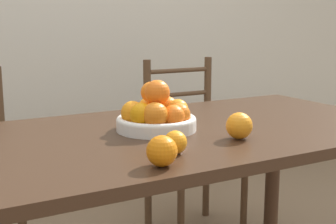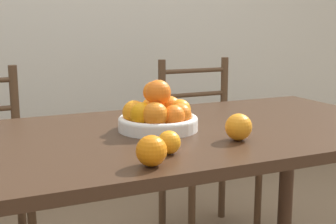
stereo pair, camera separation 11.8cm
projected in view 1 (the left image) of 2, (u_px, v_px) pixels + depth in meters
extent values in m
cube|color=#382316|center=(179.00, 134.00, 1.59)|extent=(1.64, 0.85, 0.03)
cylinder|color=#382316|center=(272.00, 178.00, 2.32)|extent=(0.07, 0.07, 0.74)
cylinder|color=white|center=(156.00, 125.00, 1.57)|extent=(0.27, 0.27, 0.04)
torus|color=white|center=(156.00, 120.00, 1.57)|extent=(0.27, 0.27, 0.02)
sphere|color=orange|center=(178.00, 110.00, 1.60)|extent=(0.07, 0.07, 0.07)
sphere|color=orange|center=(167.00, 107.00, 1.64)|extent=(0.08, 0.08, 0.08)
sphere|color=orange|center=(149.00, 108.00, 1.64)|extent=(0.08, 0.08, 0.08)
sphere|color=orange|center=(136.00, 112.00, 1.61)|extent=(0.07, 0.07, 0.07)
sphere|color=orange|center=(133.00, 113.00, 1.54)|extent=(0.08, 0.08, 0.08)
sphere|color=orange|center=(141.00, 115.00, 1.50)|extent=(0.08, 0.08, 0.08)
sphere|color=orange|center=(155.00, 115.00, 1.49)|extent=(0.08, 0.08, 0.08)
sphere|color=orange|center=(174.00, 116.00, 1.51)|extent=(0.07, 0.07, 0.07)
sphere|color=orange|center=(179.00, 115.00, 1.54)|extent=(0.07, 0.07, 0.07)
sphere|color=orange|center=(157.00, 93.00, 1.56)|extent=(0.07, 0.07, 0.07)
sphere|color=orange|center=(151.00, 92.00, 1.57)|extent=(0.07, 0.07, 0.07)
sphere|color=orange|center=(158.00, 93.00, 1.52)|extent=(0.08, 0.08, 0.08)
sphere|color=orange|center=(175.00, 142.00, 1.29)|extent=(0.07, 0.07, 0.07)
sphere|color=orange|center=(239.00, 126.00, 1.45)|extent=(0.08, 0.08, 0.08)
sphere|color=orange|center=(162.00, 151.00, 1.18)|extent=(0.08, 0.08, 0.08)
cylinder|color=#513823|center=(4.00, 168.00, 2.16)|extent=(0.04, 0.04, 0.94)
cylinder|color=#513823|center=(181.00, 211.00, 2.25)|extent=(0.04, 0.04, 0.47)
cylinder|color=#513823|center=(244.00, 197.00, 2.43)|extent=(0.04, 0.04, 0.47)
cylinder|color=#513823|center=(148.00, 147.00, 2.52)|extent=(0.04, 0.04, 0.94)
cylinder|color=#513823|center=(207.00, 139.00, 2.69)|extent=(0.04, 0.04, 0.94)
cube|color=#513823|center=(195.00, 147.00, 2.45)|extent=(0.42, 0.40, 0.04)
cylinder|color=#513823|center=(178.00, 118.00, 2.58)|extent=(0.38, 0.03, 0.02)
cylinder|color=#513823|center=(178.00, 94.00, 2.55)|extent=(0.38, 0.03, 0.02)
cylinder|color=#513823|center=(179.00, 70.00, 2.53)|extent=(0.38, 0.03, 0.02)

